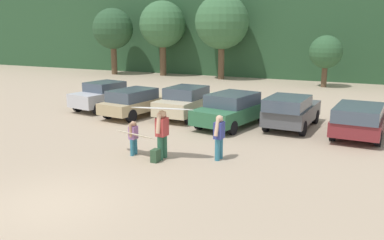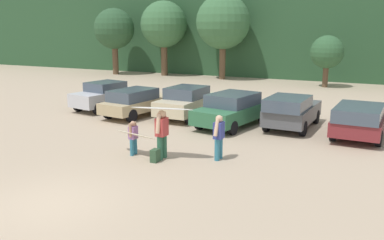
{
  "view_description": "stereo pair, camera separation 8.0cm",
  "coord_description": "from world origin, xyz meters",
  "px_view_note": "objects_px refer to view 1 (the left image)",
  "views": [
    {
      "loc": [
        7.71,
        -7.72,
        4.61
      ],
      "look_at": [
        0.82,
        7.06,
        0.95
      ],
      "focal_mm": 39.02,
      "sensor_mm": 36.0,
      "label": 1
    },
    {
      "loc": [
        7.78,
        -7.69,
        4.61
      ],
      "look_at": [
        0.82,
        7.06,
        0.95
      ],
      "focal_mm": 39.02,
      "sensor_mm": 36.0,
      "label": 2
    }
  ],
  "objects_px": {
    "surfboard_cream": "(135,135)",
    "backpack_dropped": "(156,156)",
    "parked_car_tan": "(136,102)",
    "parked_car_forest_green": "(232,109)",
    "parked_car_silver": "(105,95)",
    "parked_car_maroon": "(360,119)",
    "person_adult": "(162,132)",
    "surfboard_white": "(162,108)",
    "person_child": "(133,136)",
    "person_companion": "(219,135)",
    "parked_car_dark_gray": "(291,111)",
    "parked_car_champagne": "(188,102)"
  },
  "relations": [
    {
      "from": "surfboard_cream",
      "to": "backpack_dropped",
      "type": "distance_m",
      "value": 1.24
    },
    {
      "from": "parked_car_tan",
      "to": "parked_car_forest_green",
      "type": "bearing_deg",
      "value": -82.0
    },
    {
      "from": "parked_car_silver",
      "to": "parked_car_tan",
      "type": "height_order",
      "value": "parked_car_silver"
    },
    {
      "from": "surfboard_cream",
      "to": "parked_car_maroon",
      "type": "bearing_deg",
      "value": -124.67
    },
    {
      "from": "parked_car_maroon",
      "to": "person_adult",
      "type": "height_order",
      "value": "person_adult"
    },
    {
      "from": "person_adult",
      "to": "surfboard_white",
      "type": "distance_m",
      "value": 0.85
    },
    {
      "from": "parked_car_forest_green",
      "to": "backpack_dropped",
      "type": "distance_m",
      "value": 6.31
    },
    {
      "from": "person_child",
      "to": "person_companion",
      "type": "relative_size",
      "value": 0.79
    },
    {
      "from": "parked_car_tan",
      "to": "backpack_dropped",
      "type": "height_order",
      "value": "parked_car_tan"
    },
    {
      "from": "person_child",
      "to": "parked_car_forest_green",
      "type": "bearing_deg",
      "value": -105.2
    },
    {
      "from": "parked_car_forest_green",
      "to": "person_companion",
      "type": "distance_m",
      "value": 5.24
    },
    {
      "from": "parked_car_silver",
      "to": "parked_car_dark_gray",
      "type": "bearing_deg",
      "value": -80.33
    },
    {
      "from": "parked_car_maroon",
      "to": "person_adult",
      "type": "relative_size",
      "value": 2.76
    },
    {
      "from": "parked_car_silver",
      "to": "person_companion",
      "type": "bearing_deg",
      "value": -111.93
    },
    {
      "from": "parked_car_forest_green",
      "to": "parked_car_maroon",
      "type": "distance_m",
      "value": 5.61
    },
    {
      "from": "person_adult",
      "to": "parked_car_silver",
      "type": "bearing_deg",
      "value": -41.04
    },
    {
      "from": "person_companion",
      "to": "surfboard_white",
      "type": "relative_size",
      "value": 0.69
    },
    {
      "from": "parked_car_tan",
      "to": "person_adult",
      "type": "height_order",
      "value": "person_adult"
    },
    {
      "from": "parked_car_forest_green",
      "to": "surfboard_cream",
      "type": "relative_size",
      "value": 2.27
    },
    {
      "from": "parked_car_silver",
      "to": "parked_car_maroon",
      "type": "bearing_deg",
      "value": -81.07
    },
    {
      "from": "parked_car_tan",
      "to": "surfboard_cream",
      "type": "distance_m",
      "value": 6.94
    },
    {
      "from": "parked_car_silver",
      "to": "surfboard_white",
      "type": "bearing_deg",
      "value": -121.59
    },
    {
      "from": "parked_car_forest_green",
      "to": "parked_car_dark_gray",
      "type": "bearing_deg",
      "value": -65.86
    },
    {
      "from": "parked_car_silver",
      "to": "person_child",
      "type": "xyz_separation_m",
      "value": [
        6.2,
        -6.68,
        -0.09
      ]
    },
    {
      "from": "parked_car_dark_gray",
      "to": "person_adult",
      "type": "relative_size",
      "value": 2.42
    },
    {
      "from": "parked_car_champagne",
      "to": "person_companion",
      "type": "distance_m",
      "value": 7.17
    },
    {
      "from": "parked_car_maroon",
      "to": "person_companion",
      "type": "relative_size",
      "value": 3.03
    },
    {
      "from": "parked_car_dark_gray",
      "to": "surfboard_white",
      "type": "bearing_deg",
      "value": 157.0
    },
    {
      "from": "parked_car_tan",
      "to": "parked_car_dark_gray",
      "type": "distance_m",
      "value": 7.97
    },
    {
      "from": "parked_car_tan",
      "to": "parked_car_maroon",
      "type": "height_order",
      "value": "same"
    },
    {
      "from": "parked_car_dark_gray",
      "to": "parked_car_maroon",
      "type": "height_order",
      "value": "parked_car_dark_gray"
    },
    {
      "from": "parked_car_silver",
      "to": "parked_car_champagne",
      "type": "bearing_deg",
      "value": -78.82
    },
    {
      "from": "surfboard_white",
      "to": "surfboard_cream",
      "type": "xyz_separation_m",
      "value": [
        -1.14,
        0.02,
        -1.06
      ]
    },
    {
      "from": "parked_car_maroon",
      "to": "surfboard_white",
      "type": "relative_size",
      "value": 2.08
    },
    {
      "from": "parked_car_silver",
      "to": "parked_car_tan",
      "type": "bearing_deg",
      "value": -96.57
    },
    {
      "from": "person_child",
      "to": "surfboard_cream",
      "type": "distance_m",
      "value": 0.1
    },
    {
      "from": "parked_car_champagne",
      "to": "surfboard_white",
      "type": "relative_size",
      "value": 1.87
    },
    {
      "from": "parked_car_forest_green",
      "to": "person_adult",
      "type": "xyz_separation_m",
      "value": [
        -0.53,
        -5.84,
        0.18
      ]
    },
    {
      "from": "parked_car_silver",
      "to": "parked_car_tan",
      "type": "xyz_separation_m",
      "value": [
        2.59,
        -0.79,
        -0.04
      ]
    },
    {
      "from": "parked_car_forest_green",
      "to": "person_adult",
      "type": "distance_m",
      "value": 5.87
    },
    {
      "from": "surfboard_white",
      "to": "surfboard_cream",
      "type": "distance_m",
      "value": 1.56
    },
    {
      "from": "parked_car_dark_gray",
      "to": "parked_car_maroon",
      "type": "distance_m",
      "value": 2.98
    },
    {
      "from": "parked_car_champagne",
      "to": "backpack_dropped",
      "type": "bearing_deg",
      "value": -160.75
    },
    {
      "from": "parked_car_forest_green",
      "to": "parked_car_maroon",
      "type": "bearing_deg",
      "value": -75.19
    },
    {
      "from": "parked_car_forest_green",
      "to": "surfboard_white",
      "type": "height_order",
      "value": "surfboard_white"
    },
    {
      "from": "parked_car_silver",
      "to": "backpack_dropped",
      "type": "distance_m",
      "value": 10.18
    },
    {
      "from": "parked_car_tan",
      "to": "parked_car_champagne",
      "type": "xyz_separation_m",
      "value": [
        2.57,
        0.86,
        0.06
      ]
    },
    {
      "from": "parked_car_champagne",
      "to": "parked_car_dark_gray",
      "type": "distance_m",
      "value": 5.37
    },
    {
      "from": "parked_car_tan",
      "to": "person_child",
      "type": "relative_size",
      "value": 3.61
    },
    {
      "from": "surfboard_white",
      "to": "parked_car_silver",
      "type": "bearing_deg",
      "value": -54.36
    }
  ]
}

